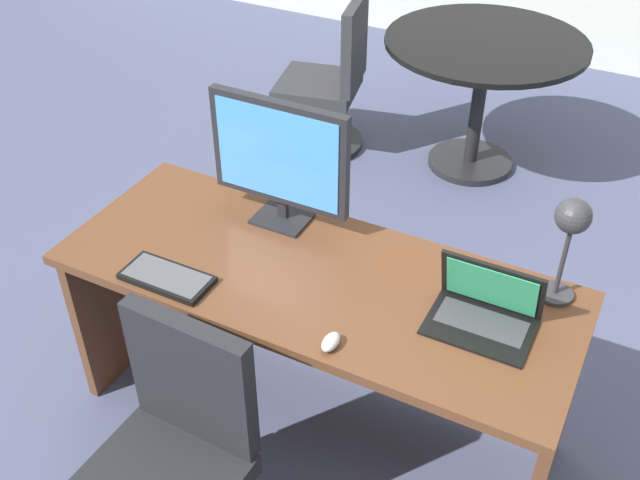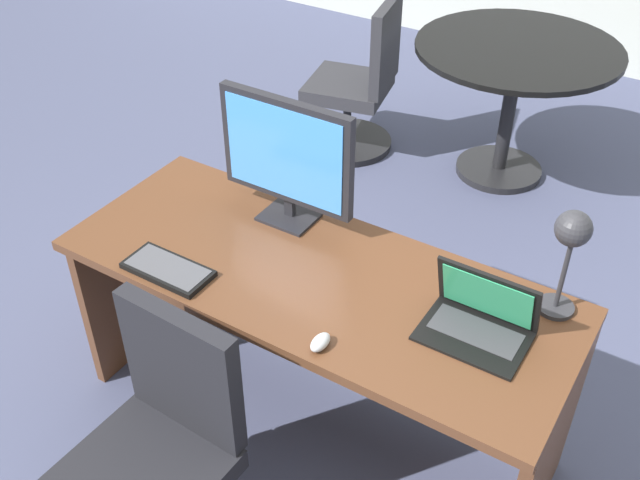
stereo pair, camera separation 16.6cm
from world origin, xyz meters
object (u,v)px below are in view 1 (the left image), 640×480
(office_chair, at_px, (172,479))
(meeting_table, at_px, (482,73))
(keyboard, at_px, (167,278))
(mouse, at_px, (331,342))
(desk, at_px, (322,312))
(meeting_chair_near, at_px, (328,92))
(desk_lamp, at_px, (570,229))
(laptop, at_px, (487,303))
(monitor, at_px, (279,156))

(office_chair, xyz_separation_m, meeting_table, (0.09, 2.81, 0.24))
(keyboard, relative_size, mouse, 3.63)
(desk, height_order, keyboard, keyboard)
(meeting_chair_near, bearing_deg, keyboard, -77.06)
(keyboard, bearing_deg, desk_lamp, 22.79)
(mouse, relative_size, office_chair, 0.09)
(mouse, height_order, desk_lamp, desk_lamp)
(meeting_table, bearing_deg, office_chair, -91.88)
(desk, height_order, laptop, laptop)
(meeting_table, height_order, meeting_chair_near, meeting_chair_near)
(office_chair, bearing_deg, mouse, 47.65)
(laptop, distance_m, meeting_chair_near, 2.47)
(desk, bearing_deg, meeting_table, 91.85)
(desk_lamp, bearing_deg, meeting_table, 113.06)
(monitor, distance_m, meeting_chair_near, 1.97)
(office_chair, height_order, meeting_chair_near, meeting_chair_near)
(monitor, bearing_deg, desk, -33.69)
(monitor, height_order, office_chair, monitor)
(laptop, height_order, office_chair, laptop)
(desk_lamp, height_order, office_chair, desk_lamp)
(office_chair, relative_size, meeting_table, 0.81)
(meeting_table, relative_size, meeting_chair_near, 1.19)
(laptop, distance_m, desk_lamp, 0.34)
(laptop, xyz_separation_m, mouse, (-0.37, -0.33, -0.05))
(desk_lamp, bearing_deg, keyboard, -157.21)
(office_chair, distance_m, meeting_table, 2.82)
(mouse, xyz_separation_m, meeting_table, (-0.27, 2.42, -0.18))
(desk, bearing_deg, desk_lamp, 14.05)
(desk, height_order, meeting_table, meeting_table)
(desk, bearing_deg, office_chair, -102.45)
(keyboard, distance_m, mouse, 0.62)
(keyboard, bearing_deg, meeting_table, 81.52)
(desk, xyz_separation_m, meeting_chair_near, (-0.93, 1.90, -0.17))
(meeting_table, bearing_deg, keyboard, -98.48)
(keyboard, xyz_separation_m, office_chair, (0.27, -0.42, -0.41))
(laptop, height_order, keyboard, laptop)
(desk, distance_m, desk_lamp, 0.92)
(monitor, bearing_deg, laptop, -11.64)
(mouse, distance_m, desk_lamp, 0.80)
(laptop, bearing_deg, office_chair, -135.42)
(monitor, bearing_deg, desk_lamp, 0.97)
(monitor, bearing_deg, keyboard, -109.84)
(desk_lamp, height_order, meeting_chair_near, desk_lamp)
(mouse, xyz_separation_m, office_chair, (-0.36, -0.39, -0.42))
(meeting_table, distance_m, meeting_chair_near, 0.91)
(monitor, distance_m, mouse, 0.72)
(meeting_chair_near, bearing_deg, mouse, -63.14)
(office_chair, distance_m, meeting_chair_near, 2.74)
(meeting_table, bearing_deg, monitor, -95.54)
(mouse, xyz_separation_m, desk_lamp, (0.54, 0.52, 0.27))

